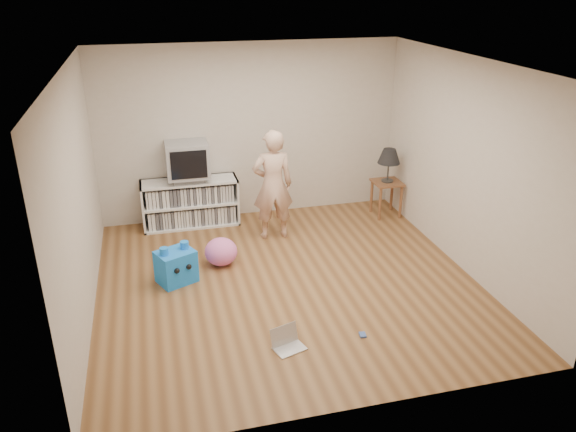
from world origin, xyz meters
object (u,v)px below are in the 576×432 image
(dvd_deck, at_px, (189,178))
(plush_pink, at_px, (221,252))
(media_unit, at_px, (190,202))
(person, at_px, (273,185))
(plush_blue, at_px, (176,266))
(crt_tv, at_px, (187,159))
(side_table, at_px, (387,190))
(laptop, at_px, (287,342))
(table_lamp, at_px, (389,157))

(dvd_deck, xyz_separation_m, plush_pink, (0.25, -1.36, -0.56))
(media_unit, xyz_separation_m, plush_pink, (0.25, -1.37, -0.17))
(person, bearing_deg, plush_blue, 35.90)
(crt_tv, bearing_deg, person, -32.78)
(side_table, xyz_separation_m, plush_pink, (-2.70, -0.99, -0.24))
(media_unit, height_order, laptop, media_unit)
(media_unit, distance_m, crt_tv, 0.67)
(media_unit, relative_size, plush_blue, 2.63)
(side_table, distance_m, person, 1.93)
(side_table, distance_m, table_lamp, 0.53)
(dvd_deck, xyz_separation_m, plush_blue, (-0.33, -1.67, -0.52))
(laptop, bearing_deg, person, 62.07)
(crt_tv, bearing_deg, table_lamp, -7.07)
(media_unit, distance_m, plush_blue, 1.73)
(person, bearing_deg, side_table, -167.96)
(media_unit, relative_size, side_table, 2.55)
(side_table, height_order, table_lamp, table_lamp)
(media_unit, xyz_separation_m, dvd_deck, (-0.00, -0.02, 0.39))
(crt_tv, height_order, side_table, crt_tv)
(media_unit, distance_m, person, 1.38)
(person, bearing_deg, table_lamp, -167.96)
(laptop, distance_m, plush_pink, 1.96)
(media_unit, distance_m, laptop, 3.36)
(side_table, relative_size, plush_blue, 1.03)
(dvd_deck, xyz_separation_m, table_lamp, (2.96, -0.37, 0.21))
(dvd_deck, xyz_separation_m, side_table, (2.96, -0.37, -0.32))
(media_unit, height_order, plush_pink, media_unit)
(table_lamp, distance_m, plush_pink, 2.98)
(media_unit, height_order, dvd_deck, dvd_deck)
(media_unit, bearing_deg, plush_pink, -79.52)
(table_lamp, relative_size, plush_pink, 1.23)
(crt_tv, distance_m, person, 1.32)
(plush_pink, bearing_deg, plush_blue, -151.94)
(media_unit, relative_size, dvd_deck, 3.11)
(table_lamp, distance_m, laptop, 3.81)
(plush_pink, bearing_deg, side_table, 20.10)
(dvd_deck, bearing_deg, side_table, -7.13)
(table_lamp, xyz_separation_m, person, (-1.86, -0.34, -0.16))
(media_unit, distance_m, side_table, 2.98)
(table_lamp, xyz_separation_m, laptop, (-2.31, -2.90, -0.88))
(side_table, xyz_separation_m, table_lamp, (0.00, 0.00, 0.53))
(table_lamp, height_order, person, person)
(person, distance_m, laptop, 2.70)
(person, xyz_separation_m, plush_pink, (-0.84, -0.65, -0.60))
(dvd_deck, relative_size, table_lamp, 0.87)
(dvd_deck, relative_size, person, 0.29)
(person, xyz_separation_m, laptop, (-0.45, -2.56, -0.72))
(plush_pink, bearing_deg, media_unit, 100.48)
(dvd_deck, bearing_deg, person, -32.90)
(crt_tv, height_order, table_lamp, crt_tv)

